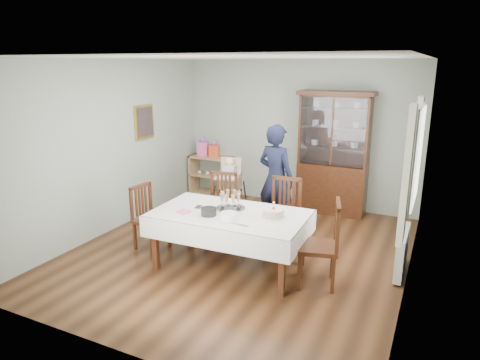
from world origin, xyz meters
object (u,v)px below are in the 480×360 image
Objects in this scene: gift_bag_pink at (203,147)px; gift_bag_orange at (214,149)px; chair_far_left at (221,218)px; woman at (276,179)px; chair_far_right at (282,228)px; china_cabinet at (333,152)px; champagne_tray at (230,204)px; sideboard at (211,175)px; high_chair at (230,195)px; birthday_cake at (274,213)px; chair_end_right at (318,260)px; chair_end_left at (151,230)px; dining_table at (230,240)px.

gift_bag_pink is 0.26m from gift_bag_orange.
gift_bag_orange is (-1.16, 1.88, 0.66)m from chair_far_left.
chair_far_right is at bearing 134.35° from woman.
china_cabinet is 5.59× the size of champagne_tray.
gift_bag_orange is at bearing 135.93° from chair_far_right.
gift_bag_pink reaches higher than gift_bag_orange.
chair_far_left is (1.25, -1.90, -0.10)m from sideboard.
birthday_cake is at bearing -59.97° from high_chair.
high_chair is at bearing 132.42° from birthday_cake.
chair_far_left is 2.55× the size of gift_bag_pink.
gift_bag_orange is at bearing -13.64° from sideboard.
champagne_tray is (-1.24, 0.08, 0.52)m from chair_end_right.
chair_far_right is at bearing 57.55° from champagne_tray.
high_chair reaches higher than chair_end_left.
gift_bag_orange is at bearing -20.92° from woman.
woman reaches higher than champagne_tray.
chair_end_left is at bearing -119.84° from high_chair.
high_chair is at bearing 117.43° from champagne_tray.
high_chair is at bearing 145.99° from chair_far_right.
gift_bag_orange is (-0.44, 2.71, 0.67)m from chair_end_left.
gift_bag_pink is at bearing -173.38° from sideboard.
gift_bag_pink is (-2.01, 2.75, 0.59)m from dining_table.
china_cabinet is at bearing 25.14° from high_chair.
china_cabinet is 2.69m from birthday_cake.
dining_table is at bearing -118.69° from chair_far_right.
high_chair is (0.49, 1.57, 0.15)m from chair_end_left.
gift_bag_pink is (-2.59, 2.67, 0.16)m from birthday_cake.
high_chair is at bearing 4.40° from woman.
chair_far_right is at bearing 101.65° from birthday_cake.
chair_end_left is (-0.72, -0.83, -0.02)m from chair_far_left.
high_chair is 3.21× the size of gift_bag_orange.
china_cabinet is 2.68m from gift_bag_pink.
birthday_cake is (-0.61, 0.03, 0.50)m from chair_end_right.
woman is at bearing -35.33° from gift_bag_orange.
woman reaches higher than high_chair.
birthday_cake is at bearing -48.89° from gift_bag_orange.
champagne_tray is at bearing -74.96° from high_chair.
chair_far_left is 0.57× the size of woman.
birthday_cake is (0.63, -0.05, -0.02)m from champagne_tray.
chair_far_right is 0.96× the size of chair_end_right.
champagne_tray is (1.78, -2.64, 0.43)m from sideboard.
woman is 1.58× the size of high_chair.
high_chair is (-0.90, 0.16, -0.44)m from woman.
gift_bag_orange is (-1.83, 1.30, 0.08)m from woman.
chair_far_right is 2.94m from gift_bag_orange.
china_cabinet is at bearing 79.28° from chair_far_right.
high_chair is at bearing -48.83° from sideboard.
dining_table is 1.91× the size of chair_end_right.
birthday_cake is at bearing -4.93° from champagne_tray.
china_cabinet is 6.33× the size of gift_bag_orange.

